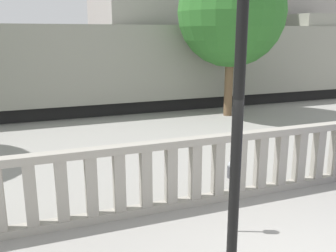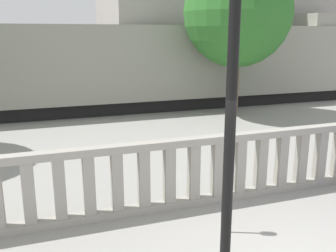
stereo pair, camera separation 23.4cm
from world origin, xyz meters
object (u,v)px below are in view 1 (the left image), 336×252
Objects in this scene: train_far at (108,55)px; tree_left at (231,13)px; train_near at (57,69)px; parking_meter at (231,177)px.

tree_left is at bearing -83.36° from train_far.
tree_left is (1.75, -15.04, 2.40)m from train_far.
train_near is 7.35m from tree_left.
parking_meter is 0.20× the size of tree_left.
parking_meter is 0.04× the size of train_near.
train_far is 15.33m from tree_left.
train_near is 13.19m from train_far.
parking_meter is 9.98m from tree_left.
train_near is at bearing -110.97° from train_far.
tree_left is at bearing -22.85° from train_near.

